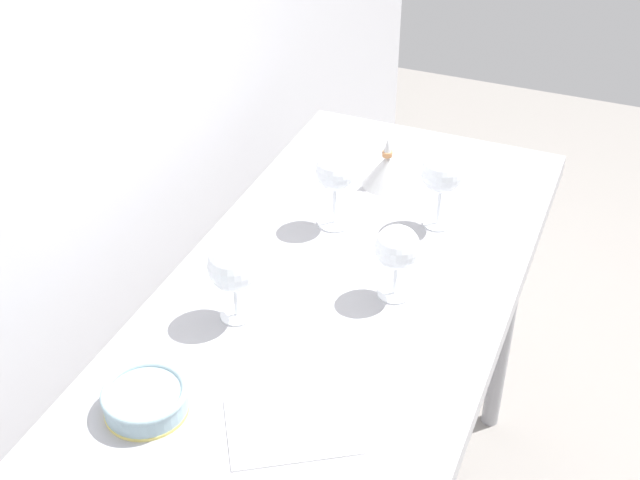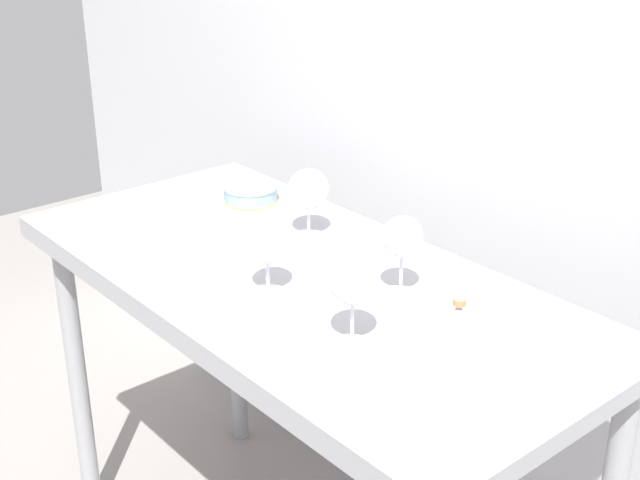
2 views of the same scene
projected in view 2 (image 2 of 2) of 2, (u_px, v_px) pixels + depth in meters
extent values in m
cube|color=#B9B9BE|center=(466.00, 55.00, 2.01)|extent=(3.80, 0.04, 2.60)
cube|color=#99999E|center=(302.00, 281.00, 1.88)|extent=(1.40, 0.64, 0.04)
cube|color=#99999E|center=(171.00, 332.00, 1.69)|extent=(1.40, 0.01, 0.05)
cylinder|color=#99999E|center=(78.00, 379.00, 2.36)|extent=(0.05, 0.05, 0.86)
cylinder|color=#99999E|center=(236.00, 318.00, 2.66)|extent=(0.05, 0.05, 0.86)
cylinder|color=white|center=(352.00, 343.00, 1.60)|extent=(0.06, 0.06, 0.00)
cylinder|color=white|center=(352.00, 321.00, 1.58)|extent=(0.01, 0.01, 0.09)
sphere|color=white|center=(353.00, 280.00, 1.54)|extent=(0.09, 0.09, 0.09)
cylinder|color=#5C0B25|center=(353.00, 288.00, 1.55)|extent=(0.06, 0.06, 0.03)
cylinder|color=white|center=(309.00, 235.00, 2.06)|extent=(0.06, 0.06, 0.00)
cylinder|color=white|center=(309.00, 220.00, 2.04)|extent=(0.01, 0.01, 0.07)
sphere|color=white|center=(308.00, 189.00, 2.01)|extent=(0.10, 0.10, 0.10)
cylinder|color=#5E0C1D|center=(308.00, 196.00, 2.02)|extent=(0.07, 0.07, 0.02)
cylinder|color=white|center=(268.00, 292.00, 1.79)|extent=(0.07, 0.07, 0.00)
cylinder|color=white|center=(268.00, 275.00, 1.77)|extent=(0.01, 0.01, 0.07)
sphere|color=white|center=(267.00, 242.00, 1.74)|extent=(0.09, 0.09, 0.09)
cylinder|color=#5B1620|center=(267.00, 249.00, 1.75)|extent=(0.06, 0.06, 0.02)
cylinder|color=white|center=(400.00, 294.00, 1.78)|extent=(0.08, 0.08, 0.00)
cylinder|color=white|center=(401.00, 273.00, 1.76)|extent=(0.01, 0.01, 0.09)
sphere|color=white|center=(403.00, 236.00, 1.72)|extent=(0.08, 0.08, 0.08)
cylinder|color=maroon|center=(402.00, 243.00, 1.73)|extent=(0.06, 0.06, 0.03)
cube|color=white|center=(185.00, 230.00, 2.08)|extent=(0.24, 0.26, 0.00)
cylinder|color=#DBCC66|center=(251.00, 200.00, 2.26)|extent=(0.14, 0.14, 0.01)
cylinder|color=#8CA8B2|center=(251.00, 193.00, 2.25)|extent=(0.14, 0.14, 0.03)
torus|color=#8CA8B2|center=(250.00, 187.00, 2.25)|extent=(0.14, 0.14, 0.01)
cone|color=#B9B9B9|center=(458.00, 323.00, 1.59)|extent=(0.11, 0.11, 0.07)
cylinder|color=#C17F4C|center=(459.00, 302.00, 1.58)|extent=(0.02, 0.02, 0.01)
cone|color=#B9B9B9|center=(460.00, 291.00, 1.57)|extent=(0.02, 0.02, 0.03)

